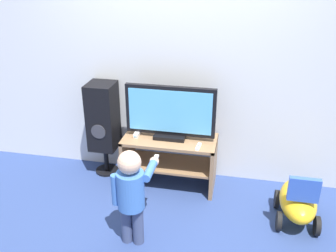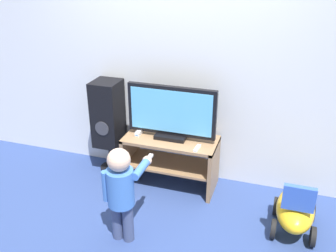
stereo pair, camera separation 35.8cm
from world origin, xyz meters
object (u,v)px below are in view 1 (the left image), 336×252
(speaker_tower, at_px, (103,118))
(ride_on_toy, at_px, (298,201))
(game_console, at_px, (137,134))
(child, at_px, (131,190))
(television, at_px, (170,113))
(remote_primary, at_px, (198,147))

(speaker_tower, relative_size, ride_on_toy, 1.69)
(game_console, xyz_separation_m, ride_on_toy, (1.58, -0.35, -0.35))
(speaker_tower, bearing_deg, ride_on_toy, -12.74)
(game_console, relative_size, ride_on_toy, 0.25)
(child, height_order, speaker_tower, speaker_tower)
(television, distance_m, game_console, 0.42)
(remote_primary, bearing_deg, television, 152.41)
(remote_primary, relative_size, ride_on_toy, 0.22)
(speaker_tower, height_order, ride_on_toy, speaker_tower)
(remote_primary, bearing_deg, ride_on_toy, -12.56)
(child, distance_m, ride_on_toy, 1.51)
(game_console, bearing_deg, speaker_tower, 165.77)
(speaker_tower, bearing_deg, remote_primary, -12.90)
(television, relative_size, speaker_tower, 0.87)
(speaker_tower, bearing_deg, game_console, -14.23)
(remote_primary, height_order, speaker_tower, speaker_tower)
(game_console, xyz_separation_m, remote_primary, (0.64, -0.14, -0.01))
(speaker_tower, distance_m, ride_on_toy, 2.07)
(television, height_order, remote_primary, television)
(television, height_order, speaker_tower, television)
(television, height_order, ride_on_toy, television)
(game_console, height_order, ride_on_toy, game_console)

